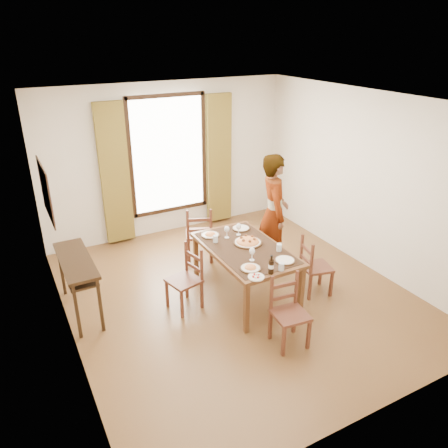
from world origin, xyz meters
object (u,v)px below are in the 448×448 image
console_table (76,267)px  dining_table (245,252)px  pasta_platter (248,240)px  man (274,213)px

console_table → dining_table: (2.13, -0.68, 0.00)m
dining_table → pasta_platter: (0.09, 0.09, 0.12)m
dining_table → man: bearing=32.5°
man → pasta_platter: 0.82m
dining_table → man: size_ratio=0.87×
console_table → man: bearing=-3.4°
man → dining_table: bearing=144.8°
man → pasta_platter: bearing=142.6°
console_table → man: 2.93m
console_table → man: (2.92, -0.17, 0.24)m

